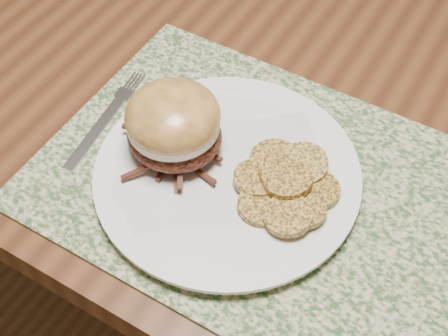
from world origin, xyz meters
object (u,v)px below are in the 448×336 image
(pork_sandwich, at_px, (173,124))
(fork, at_px, (106,118))
(dinner_plate, at_px, (227,175))
(dining_table, at_px, (300,72))

(pork_sandwich, bearing_deg, fork, -176.43)
(dinner_plate, height_order, pork_sandwich, pork_sandwich)
(dining_table, bearing_deg, pork_sandwich, -94.99)
(dining_table, height_order, fork, fork)
(pork_sandwich, xyz_separation_m, fork, (-0.10, 0.01, -0.05))
(pork_sandwich, bearing_deg, dinner_plate, 8.05)
(dining_table, relative_size, dinner_plate, 5.77)
(dining_table, relative_size, pork_sandwich, 13.45)
(fork, bearing_deg, pork_sandwich, -10.28)
(dining_table, height_order, pork_sandwich, pork_sandwich)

